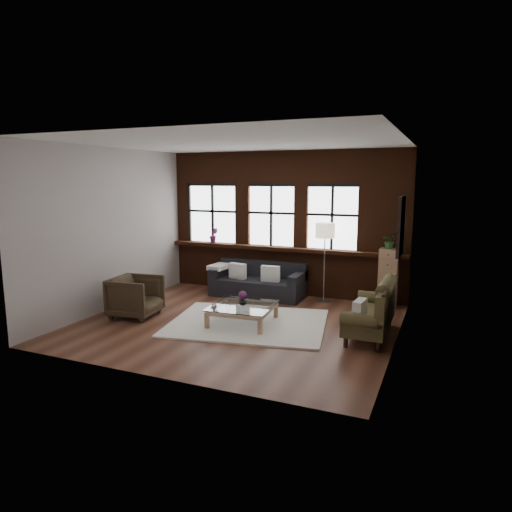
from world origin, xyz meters
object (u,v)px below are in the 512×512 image
at_px(coffee_table, 243,315).
at_px(floor_lamp, 324,260).
at_px(armchair, 136,297).
at_px(drawer_chest, 388,278).
at_px(vase, 243,301).
at_px(vintage_settee, 370,310).
at_px(dark_sofa, 258,280).

height_order(coffee_table, floor_lamp, floor_lamp).
height_order(armchair, coffee_table, armchair).
bearing_deg(armchair, drawer_chest, -65.94).
bearing_deg(vase, drawer_chest, 44.97).
bearing_deg(armchair, vintage_settee, -88.52).
bearing_deg(vase, coffee_table, -116.57).
xyz_separation_m(vintage_settee, armchair, (-4.26, -0.64, -0.06)).
xyz_separation_m(vase, drawer_chest, (2.24, 2.24, 0.17)).
xyz_separation_m(dark_sofa, coffee_table, (0.52, -1.92, -0.20)).
bearing_deg(drawer_chest, vase, -135.03).
distance_m(vase, floor_lamp, 2.31).
distance_m(armchair, vase, 2.10).
xyz_separation_m(armchair, drawer_chest, (4.31, 2.60, 0.21)).
distance_m(vase, drawer_chest, 3.17).
relative_size(vintage_settee, floor_lamp, 0.91).
relative_size(vintage_settee, armchair, 1.95).
relative_size(coffee_table, vase, 7.33).
relative_size(drawer_chest, floor_lamp, 0.65).
height_order(dark_sofa, drawer_chest, drawer_chest).
xyz_separation_m(dark_sofa, drawer_chest, (2.76, 0.32, 0.23)).
height_order(coffee_table, vase, vase).
xyz_separation_m(dark_sofa, armchair, (-1.55, -2.28, 0.01)).
distance_m(dark_sofa, drawer_chest, 2.79).
bearing_deg(dark_sofa, vintage_settee, -31.15).
bearing_deg(drawer_chest, dark_sofa, -173.39).
bearing_deg(vintage_settee, coffee_table, -172.76).
distance_m(coffee_table, floor_lamp, 2.38).
bearing_deg(coffee_table, vase, 63.43).
height_order(armchair, floor_lamp, floor_lamp).
xyz_separation_m(drawer_chest, floor_lamp, (-1.29, -0.19, 0.32)).
bearing_deg(vase, armchair, -170.04).
height_order(coffee_table, drawer_chest, drawer_chest).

